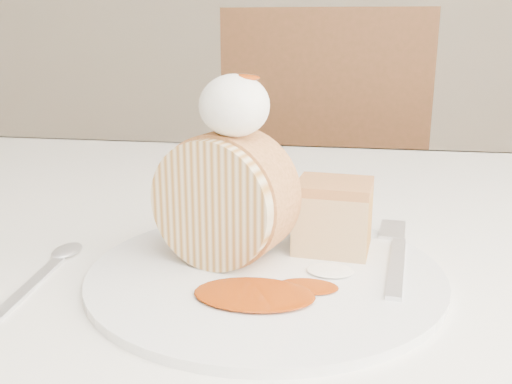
# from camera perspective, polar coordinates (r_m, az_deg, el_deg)

# --- Properties ---
(table) EXTENTS (1.40, 0.90, 0.75)m
(table) POSITION_cam_1_polar(r_m,az_deg,el_deg) (0.65, 4.51, -11.02)
(table) COLOR white
(table) RESTS_ON ground
(chair_far) EXTENTS (0.48, 0.48, 1.00)m
(chair_far) POSITION_cam_1_polar(r_m,az_deg,el_deg) (1.49, 6.73, 0.90)
(chair_far) COLOR brown
(chair_far) RESTS_ON ground
(plate) EXTENTS (0.33, 0.33, 0.01)m
(plate) POSITION_cam_1_polar(r_m,az_deg,el_deg) (0.49, 0.97, -8.07)
(plate) COLOR white
(plate) RESTS_ON table
(roulade_slice) EXTENTS (0.12, 0.09, 0.11)m
(roulade_slice) POSITION_cam_1_polar(r_m,az_deg,el_deg) (0.49, -3.15, -0.70)
(roulade_slice) COLOR beige
(roulade_slice) RESTS_ON plate
(cake_chunk) EXTENTS (0.07, 0.07, 0.06)m
(cake_chunk) POSITION_cam_1_polar(r_m,az_deg,el_deg) (0.53, 7.71, -2.80)
(cake_chunk) COLOR #C47E4A
(cake_chunk) RESTS_ON plate
(whipped_cream) EXTENTS (0.06, 0.06, 0.05)m
(whipped_cream) POSITION_cam_1_polar(r_m,az_deg,el_deg) (0.47, -2.16, 8.62)
(whipped_cream) COLOR white
(whipped_cream) RESTS_ON roulade_slice
(caramel_drizzle) EXTENTS (0.03, 0.02, 0.01)m
(caramel_drizzle) POSITION_cam_1_polar(r_m,az_deg,el_deg) (0.46, -1.38, 12.15)
(caramel_drizzle) COLOR #8C2E05
(caramel_drizzle) RESTS_ON whipped_cream
(caramel_pool) EXTENTS (0.10, 0.07, 0.00)m
(caramel_pool) POSITION_cam_1_polar(r_m,az_deg,el_deg) (0.44, -0.18, -10.17)
(caramel_pool) COLOR #8C2E05
(caramel_pool) RESTS_ON plate
(fork) EXTENTS (0.04, 0.18, 0.00)m
(fork) POSITION_cam_1_polar(r_m,az_deg,el_deg) (0.50, 13.89, -7.22)
(fork) COLOR silver
(fork) RESTS_ON plate
(spoon) EXTENTS (0.03, 0.14, 0.00)m
(spoon) POSITION_cam_1_polar(r_m,az_deg,el_deg) (0.51, -21.66, -8.77)
(spoon) COLOR silver
(spoon) RESTS_ON table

